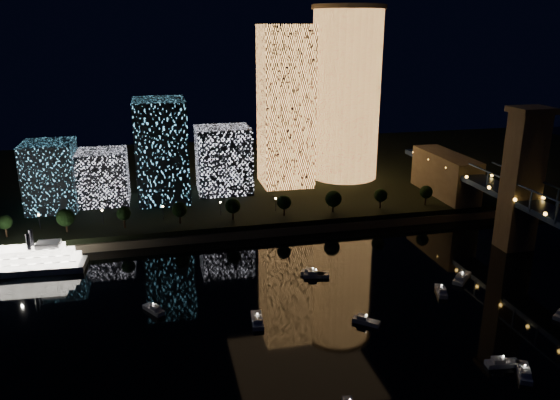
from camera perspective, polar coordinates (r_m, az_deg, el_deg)
The scene contains 10 objects.
ground at distance 142.69m, azimuth 13.06°, elevation -14.66°, with size 520.00×520.00×0.00m, color black.
far_bank at distance 282.63m, azimuth -0.99°, elevation 2.74°, with size 420.00×160.00×5.00m, color black.
seawall at distance 210.80m, azimuth 3.46°, elevation -2.85°, with size 420.00×6.00×3.00m, color #6B5E4C.
tower_cylindrical at distance 263.41m, azimuth 6.90°, elevation 10.94°, with size 34.00×34.00×79.79m.
tower_rectangular at distance 249.05m, azimuth 0.59°, elevation 9.68°, with size 22.42×22.42×71.33m, color #FFA651.
midrise_blocks at distance 235.87m, azimuth -13.76°, elevation 3.96°, with size 91.61×28.94×42.08m.
riverboat at distance 195.44m, azimuth -26.51°, elevation -5.82°, with size 46.34×12.21×13.82m.
motorboats at distance 148.70m, azimuth 10.02°, elevation -12.66°, with size 117.25×72.49×2.78m.
esplanade_trees at distance 207.45m, azimuth -4.72°, elevation -0.60°, with size 165.26×6.64×8.82m.
street_lamps at distance 212.98m, azimuth -6.23°, elevation -0.56°, with size 132.70×0.70×5.65m.
Camera 1 is at (-56.80, -107.16, 75.17)m, focal length 35.00 mm.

